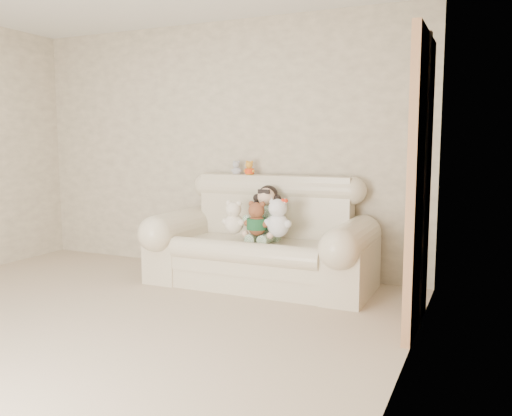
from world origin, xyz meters
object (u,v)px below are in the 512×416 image
(sofa, at_px, (260,232))
(seated_child, at_px, (267,213))
(white_cat, at_px, (278,214))
(cream_teddy, at_px, (234,214))
(brown_teddy, at_px, (257,215))

(sofa, relative_size, seated_child, 3.92)
(white_cat, xyz_separation_m, cream_teddy, (-0.44, -0.00, -0.03))
(brown_teddy, xyz_separation_m, white_cat, (0.21, 0.01, 0.02))
(sofa, distance_m, cream_teddy, 0.30)
(cream_teddy, bearing_deg, seated_child, 12.69)
(sofa, relative_size, white_cat, 4.99)
(brown_teddy, relative_size, cream_teddy, 1.02)
(white_cat, bearing_deg, cream_teddy, -164.07)
(sofa, height_order, cream_teddy, sofa)
(sofa, bearing_deg, brown_teddy, -81.84)
(brown_teddy, distance_m, cream_teddy, 0.24)
(sofa, xyz_separation_m, cream_teddy, (-0.22, -0.11, 0.17))
(sofa, relative_size, cream_teddy, 5.74)
(brown_teddy, height_order, cream_teddy, brown_teddy)
(seated_child, bearing_deg, sofa, -120.04)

